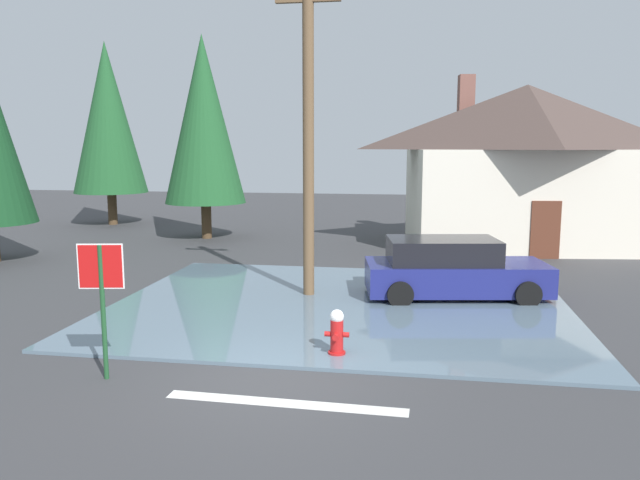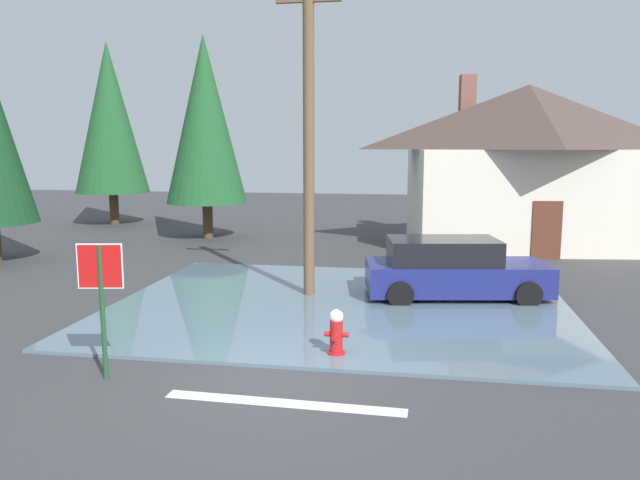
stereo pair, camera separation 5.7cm
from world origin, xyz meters
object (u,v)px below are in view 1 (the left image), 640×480
object	(u,v)px
utility_pole	(308,134)
pine_tree_tall_left	(108,118)
house	(524,163)
parked_car	(452,270)
pine_tree_mid_left	(204,120)
fire_hydrant	(337,334)
stop_sign_near	(102,283)

from	to	relation	value
utility_pole	pine_tree_tall_left	size ratio (longest dim) A/B	0.90
house	parked_car	distance (m)	9.90
utility_pole	house	bearing A→B (deg)	55.16
parked_car	pine_tree_tall_left	bearing A→B (deg)	141.79
parked_car	pine_tree_mid_left	distance (m)	13.79
fire_hydrant	pine_tree_mid_left	bearing A→B (deg)	118.41
stop_sign_near	parked_car	size ratio (longest dim) A/B	0.48
fire_hydrant	utility_pole	world-z (taller)	utility_pole
stop_sign_near	utility_pole	world-z (taller)	utility_pole
stop_sign_near	utility_pole	distance (m)	7.00
fire_hydrant	house	bearing A→B (deg)	69.23
stop_sign_near	pine_tree_tall_left	world-z (taller)	pine_tree_tall_left
parked_car	fire_hydrant	bearing A→B (deg)	-114.86
stop_sign_near	pine_tree_tall_left	distance (m)	21.84
stop_sign_near	fire_hydrant	size ratio (longest dim) A/B	2.54
parked_car	pine_tree_mid_left	xyz separation A→B (m)	(-9.72, 8.86, 4.16)
pine_tree_tall_left	pine_tree_mid_left	bearing A→B (deg)	-30.61
pine_tree_mid_left	parked_car	bearing A→B (deg)	-42.34
fire_hydrant	pine_tree_tall_left	size ratio (longest dim) A/B	0.10
stop_sign_near	utility_pole	xyz separation A→B (m)	(2.30, 6.12, 2.51)
house	parked_car	xyz separation A→B (m)	(-3.04, -9.10, -2.45)
pine_tree_mid_left	pine_tree_tall_left	bearing A→B (deg)	149.39
house	pine_tree_mid_left	size ratio (longest dim) A/B	1.18
stop_sign_near	parked_car	bearing A→B (deg)	48.05
fire_hydrant	house	world-z (taller)	house
pine_tree_tall_left	pine_tree_mid_left	world-z (taller)	pine_tree_tall_left
house	pine_tree_mid_left	xyz separation A→B (m)	(-12.76, -0.24, 1.71)
fire_hydrant	parked_car	bearing A→B (deg)	65.14
parked_car	utility_pole	bearing A→B (deg)	-172.66
house	fire_hydrant	bearing A→B (deg)	-110.77
parked_car	pine_tree_mid_left	bearing A→B (deg)	137.66
stop_sign_near	house	size ratio (longest dim) A/B	0.23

